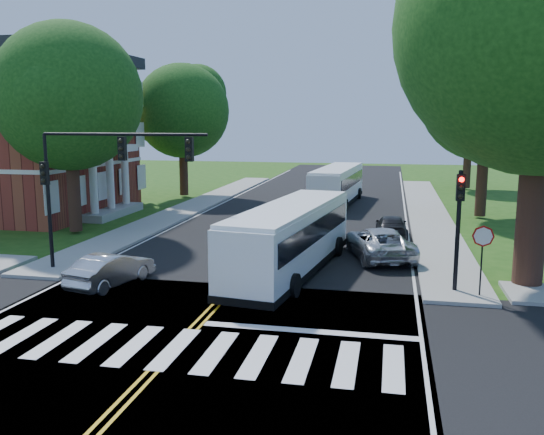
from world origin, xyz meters
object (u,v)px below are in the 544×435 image
(signal_nw, at_px, (98,169))
(hatchback, at_px, (111,269))
(bus_lead, at_px, (291,237))
(signal_ne, at_px, (459,215))
(suv, at_px, (379,243))
(bus_follow, at_px, (337,185))
(dark_sedan, at_px, (391,227))

(signal_nw, distance_m, hatchback, 4.21)
(bus_lead, bearing_deg, hatchback, 35.77)
(signal_ne, height_order, bus_lead, signal_ne)
(signal_ne, xyz_separation_m, bus_lead, (-6.44, 1.85, -1.46))
(signal_nw, distance_m, signal_ne, 14.13)
(signal_nw, height_order, suv, signal_nw)
(signal_ne, xyz_separation_m, hatchback, (-12.86, -1.55, -2.32))
(bus_lead, relative_size, hatchback, 2.92)
(hatchback, bearing_deg, signal_ne, -159.55)
(signal_ne, distance_m, hatchback, 13.16)
(signal_nw, height_order, signal_ne, signal_nw)
(bus_lead, height_order, hatchback, bus_lead)
(bus_follow, xyz_separation_m, suv, (3.54, -16.84, -0.76))
(bus_follow, bearing_deg, dark_sedan, 113.77)
(hatchback, relative_size, dark_sedan, 0.94)
(bus_lead, distance_m, bus_follow, 20.05)
(signal_ne, xyz_separation_m, suv, (-2.86, 5.06, -2.24))
(signal_nw, distance_m, bus_lead, 8.35)
(hatchback, xyz_separation_m, suv, (10.01, 6.60, 0.09))
(suv, height_order, dark_sedan, suv)
(bus_follow, height_order, hatchback, bus_follow)
(bus_lead, bearing_deg, bus_follow, -82.25)
(bus_lead, xyz_separation_m, suv, (3.59, 3.21, -0.78))
(hatchback, bearing_deg, suv, -132.98)
(hatchback, xyz_separation_m, dark_sedan, (10.54, 11.57, -0.04))
(dark_sedan, bearing_deg, bus_follow, -73.51)
(signal_nw, xyz_separation_m, bus_follow, (7.66, 21.91, -2.89))
(signal_ne, xyz_separation_m, bus_follow, (-6.39, 21.90, -1.48))
(dark_sedan, bearing_deg, signal_nw, 38.13)
(signal_ne, bearing_deg, bus_lead, 163.98)
(hatchback, bearing_deg, bus_lead, -138.52)
(signal_ne, bearing_deg, dark_sedan, 103.06)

